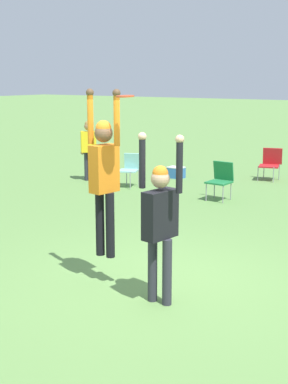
{
  "coord_description": "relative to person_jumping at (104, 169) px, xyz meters",
  "views": [
    {
      "loc": [
        3.67,
        -5.88,
        2.78
      ],
      "look_at": [
        -0.14,
        -0.15,
        1.3
      ],
      "focal_mm": 50.0,
      "sensor_mm": 36.0,
      "label": 1
    }
  ],
  "objects": [
    {
      "name": "person_defending",
      "position": [
        0.98,
        -0.16,
        -0.46
      ],
      "size": [
        0.63,
        0.5,
        2.13
      ],
      "rotation": [
        0.0,
        0.0,
        -1.73
      ],
      "color": "#2D2D38",
      "rests_on": "ground_plane"
    },
    {
      "name": "person_jumping",
      "position": [
        0.0,
        0.0,
        0.0
      ],
      "size": [
        0.54,
        0.41,
        2.25
      ],
      "rotation": [
        0.0,
        0.0,
        1.41
      ],
      "color": "black",
      "rests_on": "ground_plane"
    },
    {
      "name": "camping_chair_3",
      "position": [
        -0.84,
        8.53,
        -1.09
      ],
      "size": [
        0.64,
        0.69,
        0.88
      ],
      "rotation": [
        0.0,
        0.0,
        3.42
      ],
      "color": "gray",
      "rests_on": "ground_plane"
    },
    {
      "name": "cooler_box",
      "position": [
        -3.15,
        7.34,
        -1.44
      ],
      "size": [
        0.45,
        0.34,
        0.32
      ],
      "color": "#336BB7",
      "rests_on": "ground_plane"
    },
    {
      "name": "person_spectator_near",
      "position": [
        -4.93,
        5.66,
        -0.62
      ],
      "size": [
        0.55,
        0.42,
        1.64
      ],
      "rotation": [
        0.0,
        0.0,
        0.76
      ],
      "color": "#2D2D38",
      "rests_on": "ground_plane"
    },
    {
      "name": "ground_plane",
      "position": [
        0.63,
        0.37,
        -1.59
      ],
      "size": [
        120.0,
        120.0,
        0.0
      ],
      "primitive_type": "plane",
      "color": "#608C47"
    },
    {
      "name": "frisbee",
      "position": [
        0.48,
        -0.19,
        0.96
      ],
      "size": [
        0.23,
        0.23,
        0.03
      ],
      "color": "#E04C23"
    },
    {
      "name": "camping_chair_2",
      "position": [
        -3.52,
        5.62,
        -1.08
      ],
      "size": [
        0.6,
        0.65,
        0.86
      ],
      "rotation": [
        0.0,
        0.0,
        3.54
      ],
      "color": "gray",
      "rests_on": "ground_plane"
    },
    {
      "name": "camping_chair_4",
      "position": [
        -0.92,
        5.54,
        -1.08
      ],
      "size": [
        0.52,
        0.56,
        0.88
      ],
      "rotation": [
        0.0,
        0.0,
        3.09
      ],
      "color": "gray",
      "rests_on": "ground_plane"
    }
  ]
}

